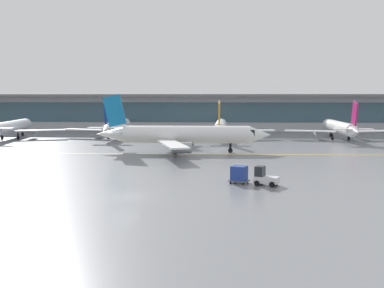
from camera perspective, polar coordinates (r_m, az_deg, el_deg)
name	(u,v)px	position (r m, az deg, el deg)	size (l,w,h in m)	color
ground_plane	(126,197)	(47.51, -7.82, -6.23)	(400.00, 400.00, 0.00)	slate
taxiway_centreline_stripe	(185,154)	(79.02, -0.78, -1.19)	(110.00, 0.36, 0.01)	yellow
terminal_concourse	(182,112)	(127.61, -1.19, 3.85)	(181.89, 11.00, 9.60)	#B2B7BC
gate_airplane_1	(12,127)	(111.65, -20.63, 1.90)	(23.75, 25.57, 8.47)	silver
gate_airplane_2	(117,127)	(107.42, -8.91, 2.06)	(23.79, 25.50, 8.47)	white
gate_airplane_3	(220,127)	(104.52, 3.39, 2.01)	(23.77, 25.55, 8.47)	white
gate_airplane_4	(339,128)	(107.36, 17.10, 1.86)	(23.78, 25.53, 8.47)	white
taxiing_regional_jet	(184,135)	(80.70, -0.97, 1.07)	(29.58, 27.59, 9.83)	white
baggage_tug	(265,177)	(53.12, 8.61, -3.93)	(2.94, 2.41, 2.10)	silver
cargo_dolly_lead	(239,174)	(54.06, 5.62, -3.54)	(2.57, 2.31, 1.94)	#595B60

